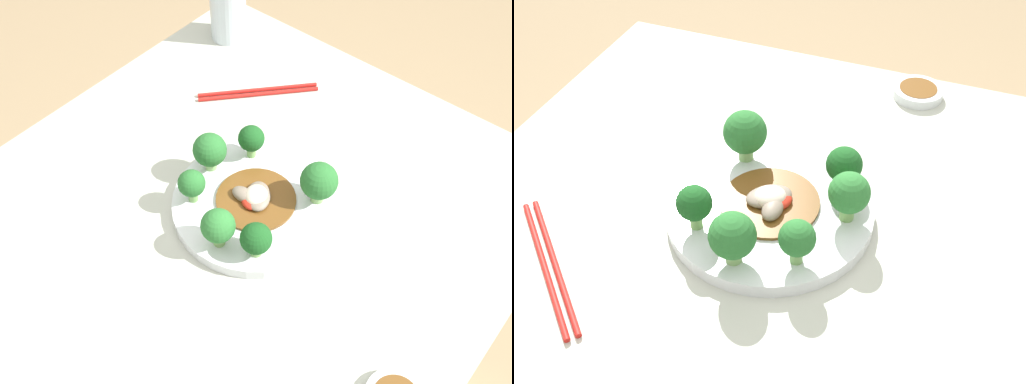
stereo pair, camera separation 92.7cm
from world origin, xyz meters
The scene contains 11 objects.
table centered at (0.00, 0.00, 0.37)m, with size 0.85×0.81×0.75m.
plate centered at (0.01, -0.02, 0.76)m, with size 0.26×0.26×0.02m.
broccoli_north centered at (0.02, 0.08, 0.81)m, with size 0.05×0.05×0.07m.
broccoli_southeast centered at (0.07, -0.09, 0.81)m, with size 0.06×0.06×0.07m.
broccoli_northeast centered at (0.08, 0.05, 0.80)m, with size 0.04×0.04×0.06m.
broccoli_southwest centered at (-0.07, -0.08, 0.80)m, with size 0.05×0.05×0.06m.
broccoli_northwest centered at (-0.05, 0.06, 0.80)m, with size 0.04×0.04×0.06m.
broccoli_west centered at (-0.09, -0.03, 0.81)m, with size 0.05×0.05×0.07m.
stirfry_center centered at (0.01, -0.02, 0.77)m, with size 0.12×0.12×0.02m.
drinking_glass centered at (0.32, 0.31, 0.81)m, with size 0.07×0.07×0.12m.
chopsticks centered at (0.22, 0.15, 0.75)m, with size 0.18×0.16×0.01m.
Camera 1 is at (-0.43, -0.39, 1.49)m, focal length 42.00 mm.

